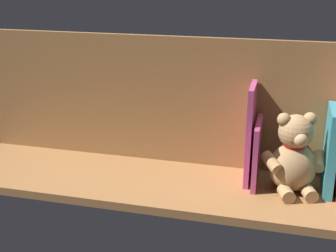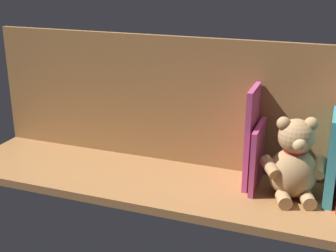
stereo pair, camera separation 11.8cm
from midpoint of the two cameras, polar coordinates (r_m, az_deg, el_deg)
name	(u,v)px [view 2 (the right image)]	position (r cm, az deg, el deg)	size (l,w,h in cm)	color
ground_plane	(168,183)	(124.59, 2.74, -7.11)	(116.86, 30.16, 2.20)	#9E6B3D
shelf_back_panel	(184,102)	(129.01, 4.63, 2.93)	(116.86, 1.50, 36.00)	olive
book_2	(333,157)	(119.63, 22.25, -3.59)	(2.25, 13.70, 21.43)	teal
teddy_bear	(294,163)	(117.61, 18.00, -4.36)	(15.80, 15.47, 20.48)	tan
book_3	(258,156)	(120.51, 13.70, -3.68)	(1.28, 14.42, 16.72)	#B23F72
book_4	(251,137)	(120.13, 12.98, -1.36)	(1.34, 12.09, 25.83)	#B23F72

